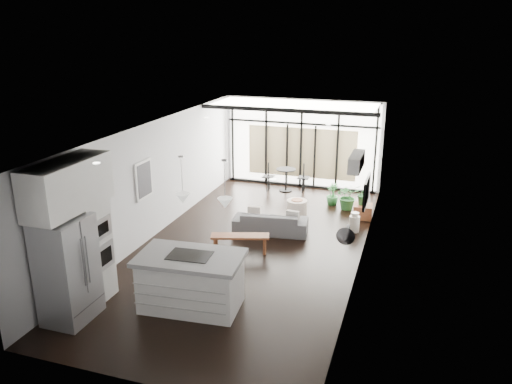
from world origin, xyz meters
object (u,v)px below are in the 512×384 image
Objects in this scene: milk_can at (354,222)px; tv at (367,191)px; island at (191,281)px; fridge at (68,270)px; sofa at (271,219)px; pouf at (297,208)px; console_bench at (240,244)px.

tv is (0.30, -0.64, 1.05)m from milk_can.
milk_can is (2.37, 4.50, -0.26)m from island.
tv is (4.51, 4.85, 0.36)m from fridge.
sofa is 1.39m from pouf.
pouf is (2.58, 6.13, -0.72)m from fridge.
fridge is at bearing -156.44° from island.
tv is at bearing 47.06° from fridge.
island is at bearing -124.71° from tv.
fridge is 1.71× the size of tv.
island is 1.71× the size of tv.
tv is at bearing 50.54° from island.
pouf is at bearing 158.77° from milk_can.
island is 5.10m from milk_can.
console_bench is (-0.33, -1.33, -0.15)m from sofa.
pouf is (0.74, 5.14, -0.29)m from island.
sofa is (2.23, 4.79, -0.58)m from fridge.
milk_can is (2.32, 2.03, 0.04)m from console_bench.
fridge is at bearing -112.82° from pouf.
fridge is (-1.84, -0.99, 0.43)m from island.
island is 2.49m from console_bench.
tv reaches higher than sofa.
tv is at bearing -65.04° from milk_can.
console_bench is 3.16m from tv.
tv is at bearing 10.86° from console_bench.
milk_can reaches higher than pouf.
tv reaches higher than milk_can.
fridge reaches higher than console_bench.
milk_can is (4.21, 5.49, -0.68)m from fridge.
console_bench is 2.58× the size of milk_can.
island reaches higher than milk_can.
fridge reaches higher than sofa.
tv reaches higher than island.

